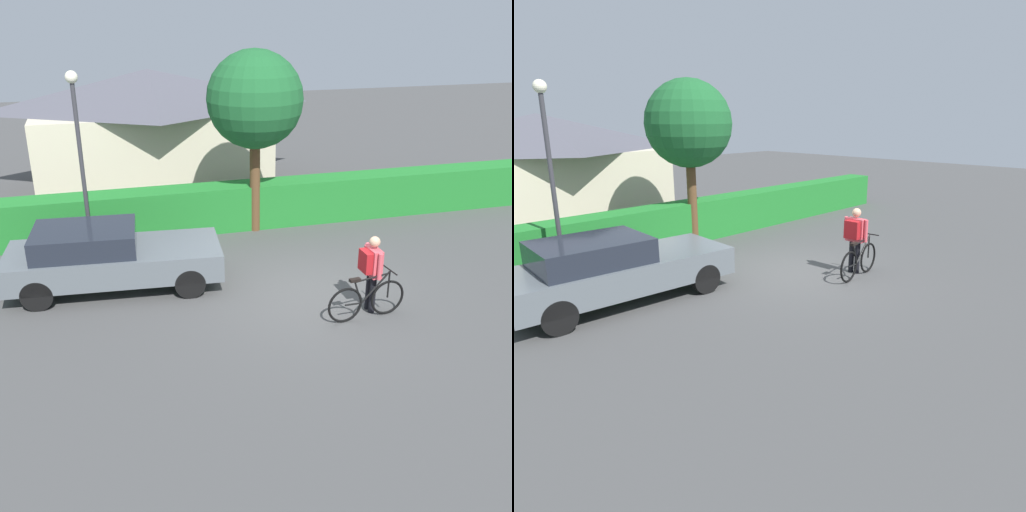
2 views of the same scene
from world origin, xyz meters
The scene contains 8 objects.
ground_plane centered at (0.00, 0.00, 0.00)m, with size 60.00×60.00×0.00m, color #464646.
hedge_row centered at (0.00, 4.48, 0.62)m, with size 18.86×0.90×1.23m, color #20772A.
house_distant centered at (-2.30, 9.39, 1.96)m, with size 7.85×4.53×3.84m.
parked_car_near centered at (-4.14, 1.49, 0.75)m, with size 4.73×2.17×1.42m.
bicycle centered at (0.73, -1.29, 0.41)m, with size 1.71×0.50×1.00m.
person_rider centered at (0.91, -1.01, 0.99)m, with size 0.35×0.66×1.63m.
street_lamp centered at (-4.50, 3.16, 2.87)m, with size 0.28×0.28×4.48m.
tree_kerbside centered at (-0.10, 4.11, 3.52)m, with size 2.50×2.50×4.80m.
Camera 1 is at (-4.14, -10.72, 5.85)m, focal length 41.40 mm.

